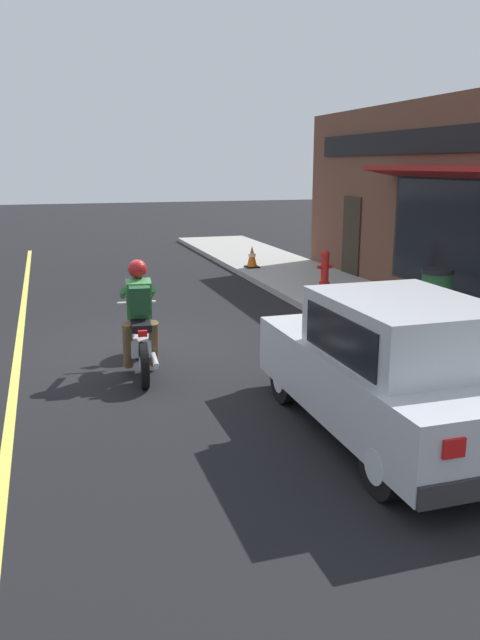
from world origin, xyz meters
The scene contains 9 objects.
ground_plane centered at (0.00, 0.00, 0.00)m, with size 80.00×80.00×0.00m, color black.
sidewalk_curb centered at (4.92, 3.00, 0.07)m, with size 2.60×22.00×0.14m, color #9E9B93.
lane_stripe centered at (-1.80, 3.00, 0.00)m, with size 0.12×19.80×0.01m, color #D1C64C.
storefront_building centered at (6.45, 1.49, 2.11)m, with size 1.25×11.39×4.20m.
motorcycle_with_rider centered at (-0.07, -1.16, 0.68)m, with size 0.59×2.02×1.62m.
car_hatchback centered at (2.18, -4.14, 0.77)m, with size 1.65×3.78×1.57m.
trash_bin centered at (5.25, -0.46, 0.64)m, with size 0.56×0.56×0.98m.
fire_hydrant centered at (4.73, 3.04, 0.57)m, with size 0.36×0.24×0.88m.
traffic_cone centered at (4.10, 6.38, 0.43)m, with size 0.36×0.36×0.60m.
Camera 1 is at (-1.25, -9.70, 2.88)m, focal length 35.00 mm.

